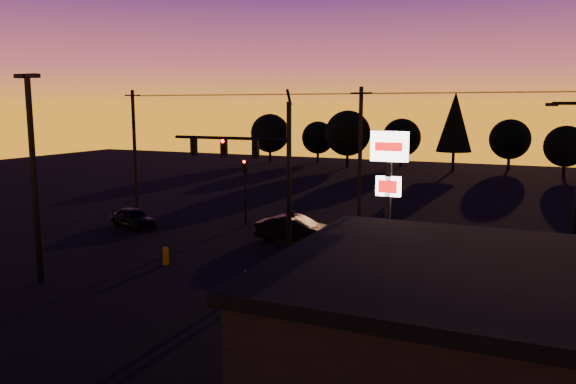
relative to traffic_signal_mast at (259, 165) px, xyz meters
The scene contains 23 objects.
ground 6.35m from the traffic_signal_mast, 88.59° to the right, with size 120.00×120.00×0.00m, color black.
lane_arrow 5.48m from the traffic_signal_mast, 75.57° to the right, with size 1.20×3.10×0.01m.
traffic_signal_mast is the anchor object (origin of this frame).
secondary_signal 9.19m from the traffic_signal_mast, 123.19° to the left, with size 0.30×0.31×4.35m.
parking_lot_light 10.19m from the traffic_signal_mast, 136.63° to the right, with size 1.25×0.30×9.14m.
pylon_sign 7.52m from the traffic_signal_mast, 19.36° to the right, with size 1.50×0.28×6.80m.
streetlight 14.10m from the traffic_signal_mast, ahead, with size 1.55×0.35×8.00m.
utility_pole_0 18.79m from the traffic_signal_mast, 147.82° to the left, with size 1.40×0.26×9.00m.
utility_pole_1 10.23m from the traffic_signal_mast, 78.16° to the left, with size 1.40×0.26×9.00m.
power_wires 10.85m from the traffic_signal_mast, 78.16° to the left, with size 36.00×1.22×0.07m.
store_building 17.64m from the traffic_signal_mast, 41.26° to the right, with size 12.40×8.40×4.25m.
bollard 6.50m from the traffic_signal_mast, 149.78° to the right, with size 0.29×0.29×0.86m, color #B27500.
tree_0 50.96m from the traffic_signal_mast, 115.46° to the left, with size 5.36×5.36×6.74m.
tree_1 51.54m from the traffic_signal_mast, 107.98° to the left, with size 4.54×4.54×5.71m.
tree_2 45.11m from the traffic_signal_mast, 102.68° to the left, with size 5.77×5.78×7.26m.
tree_3 48.18m from the traffic_signal_mast, 94.65° to the left, with size 4.95×4.95×6.22m.
tree_4 45.12m from the traffic_signal_mast, 86.06° to the left, with size 4.18×4.18×9.50m.
tree_5 50.84m from the traffic_signal_mast, 79.69° to the left, with size 4.95×4.95×6.22m.
tree_6 46.55m from the traffic_signal_mast, 71.06° to the left, with size 4.54×4.54×5.71m.
car_left 12.66m from the traffic_signal_mast, 160.70° to the left, with size 1.50×3.72×1.27m, color black.
car_mid 6.19m from the traffic_signal_mast, 90.35° to the left, with size 1.62×4.66×1.53m, color black.
car_right 8.13m from the traffic_signal_mast, 43.15° to the left, with size 2.12×5.22×1.51m, color black.
suv_parked 10.76m from the traffic_signal_mast, 34.68° to the right, with size 2.13×4.62×1.28m, color black.
Camera 1 is at (12.47, -20.49, 7.78)m, focal length 35.00 mm.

